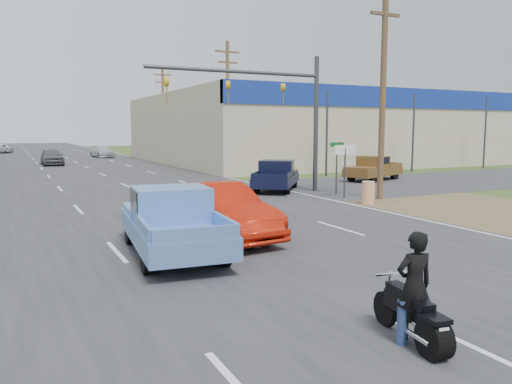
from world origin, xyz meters
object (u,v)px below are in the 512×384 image
blue_pickup (171,220)px  distant_car_grey (52,157)px  distant_car_silver (102,152)px  red_convertible (219,211)px  navy_pickup (277,175)px  brown_pickup (373,168)px  rider (414,292)px  motorcycle (414,318)px  distant_car_white (4,149)px

blue_pickup → distant_car_grey: 37.02m
distant_car_silver → distant_car_grey: bearing=-128.1°
red_convertible → blue_pickup: blue_pickup is taller
red_convertible → navy_pickup: red_convertible is taller
blue_pickup → navy_pickup: (9.12, 10.87, -0.07)m
brown_pickup → distant_car_grey: 29.82m
blue_pickup → brown_pickup: size_ratio=1.08×
rider → distant_car_grey: bearing=-78.6°
red_convertible → rider: bearing=-97.6°
motorcycle → brown_pickup: (15.57, 19.86, 0.37)m
navy_pickup → motorcycle: bearing=-75.0°
blue_pickup → distant_car_grey: bearing=95.8°
red_convertible → distant_car_white: red_convertible is taller
red_convertible → distant_car_silver: size_ratio=1.06×
brown_pickup → rider: bearing=120.0°
distant_car_white → blue_pickup: bearing=101.4°
red_convertible → navy_pickup: size_ratio=0.99×
motorcycle → distant_car_white: distant_car_white is taller
blue_pickup → navy_pickup: blue_pickup is taller
motorcycle → distant_car_grey: (-1.74, 44.14, 0.36)m
navy_pickup → distant_car_grey: size_ratio=1.10×
red_convertible → motorcycle: 8.27m
rider → blue_pickup: 7.27m
distant_car_grey → distant_car_silver: 13.13m
red_convertible → blue_pickup: (-1.81, -1.14, 0.07)m
distant_car_grey → red_convertible: bearing=-87.7°
red_convertible → rider: size_ratio=3.01×
distant_car_silver → rider: bearing=-103.8°
motorcycle → distant_car_silver: (4.65, 55.61, 0.26)m
rider → distant_car_white: size_ratio=0.38×
red_convertible → distant_car_white: (-6.00, 64.99, -0.21)m
rider → navy_pickup: 19.47m
distant_car_grey → distant_car_white: distant_car_grey is taller
motorcycle → navy_pickup: 19.51m
brown_pickup → distant_car_white: bearing=-0.1°
blue_pickup → distant_car_grey: (-0.14, 37.02, -0.11)m
blue_pickup → distant_car_silver: bearing=88.2°
distant_car_silver → distant_car_white: bearing=111.6°
motorcycle → navy_pickup: (7.52, 17.99, 0.40)m
rider → distant_car_white: rider is taller
rider → blue_pickup: (-1.60, 7.09, 0.07)m
motorcycle → rider: (0.01, 0.03, 0.40)m
red_convertible → distant_car_grey: (-1.94, 35.88, -0.04)m
motorcycle → distant_car_silver: 55.81m
navy_pickup → distant_car_grey: (-9.26, 26.15, -0.04)m
motorcycle → rider: rider is taller
rider → brown_pickup: 25.21m
red_convertible → blue_pickup: bearing=-154.0°
red_convertible → distant_car_grey: size_ratio=1.09×
red_convertible → rider: rider is taller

